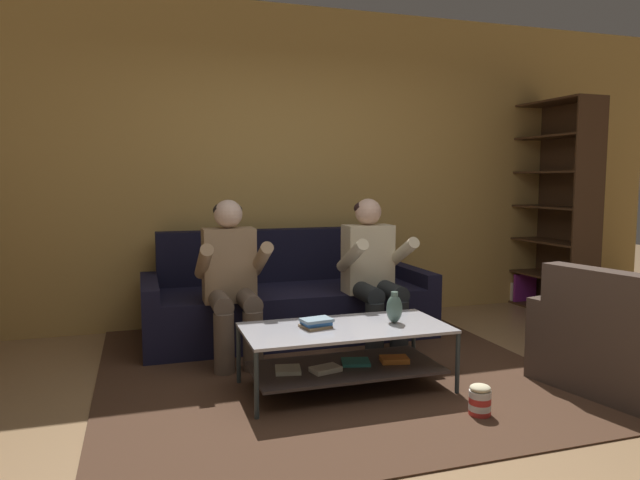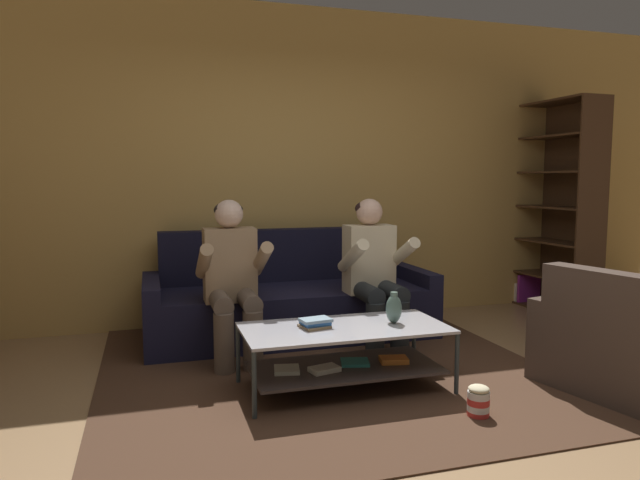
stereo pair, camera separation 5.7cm
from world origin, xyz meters
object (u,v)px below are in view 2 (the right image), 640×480
at_px(coffee_table, 344,348).
at_px(book_stack, 315,323).
at_px(person_seated_left, 232,274).
at_px(person_seated_right, 374,268).
at_px(bookshelf, 553,215).
at_px(couch, 289,302).
at_px(popcorn_tub, 478,401).
at_px(armchair, 626,348).
at_px(vase, 394,308).

height_order(coffee_table, book_stack, book_stack).
xyz_separation_m(person_seated_left, person_seated_right, (1.11, -0.00, -0.00)).
relative_size(person_seated_right, bookshelf, 0.56).
bearing_deg(person_seated_left, bookshelf, 13.08).
height_order(couch, popcorn_tub, couch).
bearing_deg(person_seated_left, popcorn_tub, -50.43).
xyz_separation_m(couch, person_seated_right, (0.55, -0.55, 0.35)).
bearing_deg(couch, person_seated_right, -44.57).
height_order(person_seated_left, armchair, person_seated_left).
bearing_deg(coffee_table, couch, 91.46).
xyz_separation_m(person_seated_right, bookshelf, (2.29, 0.79, 0.32)).
distance_m(vase, book_stack, 0.52).
xyz_separation_m(vase, book_stack, (-0.52, 0.04, -0.07)).
bearing_deg(armchair, person_seated_right, 131.55).
height_order(couch, coffee_table, couch).
bearing_deg(person_seated_right, vase, -103.22).
xyz_separation_m(book_stack, bookshelf, (2.99, 1.55, 0.53)).
xyz_separation_m(couch, person_seated_left, (-0.55, -0.55, 0.35)).
height_order(person_seated_left, coffee_table, person_seated_left).
relative_size(bookshelf, popcorn_tub, 11.34).
height_order(coffee_table, popcorn_tub, coffee_table).
bearing_deg(popcorn_tub, book_stack, 139.27).
height_order(vase, book_stack, vase).
xyz_separation_m(person_seated_left, book_stack, (0.41, -0.76, -0.21)).
relative_size(person_seated_right, coffee_table, 0.91).
relative_size(person_seated_right, book_stack, 5.71).
distance_m(book_stack, popcorn_tub, 1.06).
xyz_separation_m(armchair, popcorn_tub, (-1.11, -0.09, -0.18)).
bearing_deg(armchair, popcorn_tub, -175.22).
distance_m(person_seated_right, popcorn_tub, 1.51).
bearing_deg(popcorn_tub, armchair, 4.78).
bearing_deg(person_seated_right, person_seated_left, 179.98).
relative_size(couch, book_stack, 11.53).
height_order(person_seated_left, bookshelf, bookshelf).
distance_m(person_seated_left, armchair, 2.66).
relative_size(person_seated_left, coffee_table, 0.92).
relative_size(person_seated_left, person_seated_right, 1.00).
xyz_separation_m(vase, armchair, (1.36, -0.52, -0.23)).
relative_size(coffee_table, vase, 6.37).
relative_size(couch, coffee_table, 1.85).
bearing_deg(coffee_table, armchair, -17.30).
bearing_deg(coffee_table, person_seated_right, 56.70).
relative_size(person_seated_left, bookshelf, 0.56).
relative_size(book_stack, bookshelf, 0.10).
bearing_deg(bookshelf, coffee_table, -150.60).
xyz_separation_m(vase, bookshelf, (2.47, 1.58, 0.46)).
relative_size(couch, bookshelf, 1.13).
height_order(couch, person_seated_right, person_seated_right).
xyz_separation_m(coffee_table, popcorn_tub, (0.58, -0.62, -0.18)).
bearing_deg(couch, bookshelf, 4.88).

